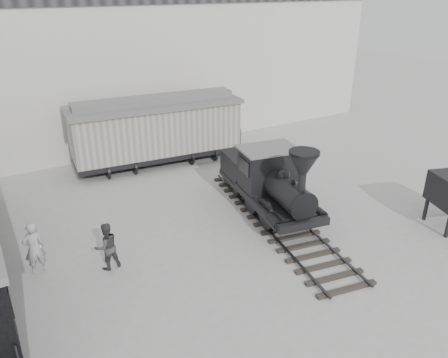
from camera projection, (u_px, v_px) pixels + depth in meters
ground at (286, 273)px, 14.86m from camera, size 90.00×90.00×0.00m
north_wall at (125, 51)px, 24.34m from camera, size 34.00×2.51×11.00m
locomotive at (271, 185)px, 18.21m from camera, size 3.92×10.34×3.57m
boxcar at (156, 129)px, 23.20m from camera, size 9.29×3.68×3.71m
visitor_a at (34, 248)px, 14.55m from camera, size 0.72×0.51×1.89m
visitor_b at (107, 246)px, 14.80m from camera, size 0.91×0.76×1.72m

